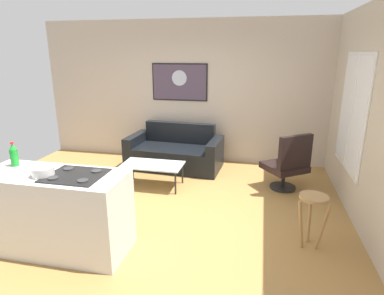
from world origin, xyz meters
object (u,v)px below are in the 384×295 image
mixing_bowl (43,172)px  wall_painting (180,82)px  coffee_table (153,166)px  bar_stool (313,207)px  soda_bottle (14,155)px  armchair (288,164)px  couch (175,153)px

mixing_bowl → wall_painting: bearing=80.6°
coffee_table → bar_stool: (2.35, -1.28, 0.13)m
soda_bottle → wall_painting: bearing=71.6°
coffee_table → armchair: (2.19, 0.31, 0.09)m
armchair → mixing_bowl: 3.58m
couch → bar_stool: (2.23, -2.29, 0.22)m
armchair → wall_painting: bearing=149.2°
mixing_bowl → soda_bottle: bearing=157.7°
coffee_table → soda_bottle: bearing=-120.1°
soda_bottle → couch: bearing=67.7°
couch → soda_bottle: 3.12m
armchair → soda_bottle: 3.88m
soda_bottle → wall_painting: wall_painting is taller
mixing_bowl → couch: bearing=78.3°
bar_stool → mixing_bowl: size_ratio=2.79×
couch → armchair: 2.20m
soda_bottle → wall_painting: size_ratio=0.25×
soda_bottle → coffee_table: bearing=59.9°
coffee_table → bar_stool: bearing=-28.5°
armchair → soda_bottle: (-3.22, -2.09, 0.59)m
mixing_bowl → bar_stool: bearing=14.2°
armchair → wall_painting: size_ratio=0.85×
couch → wall_painting: 1.43m
bar_stool → couch: bearing=134.3°
couch → wall_painting: bearing=93.9°
armchair → mixing_bowl: mixing_bowl is taller
coffee_table → bar_stool: 2.68m
coffee_table → wall_painting: bearing=87.2°
couch → mixing_bowl: mixing_bowl is taller
couch → bar_stool: 3.21m
wall_painting → soda_bottle: bearing=-108.4°
bar_stool → mixing_bowl: bearing=-165.8°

